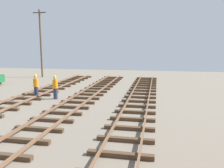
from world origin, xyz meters
TOP-DOWN VIEW (x-y plane):
  - utility_pole_far at (-12.84, 28.68)m, footprint 1.80×0.24m
  - track_worker_foreground at (-5.34, 16.51)m, footprint 0.40×0.40m
  - track_worker_distant at (-7.14, 16.81)m, footprint 0.40×0.40m

SIDE VIEW (x-z plane):
  - track_worker_foreground at x=-5.34m, z-range -0.01..1.86m
  - track_worker_distant at x=-7.14m, z-range -0.01..1.86m
  - utility_pole_far at x=-12.84m, z-range 0.19..9.05m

